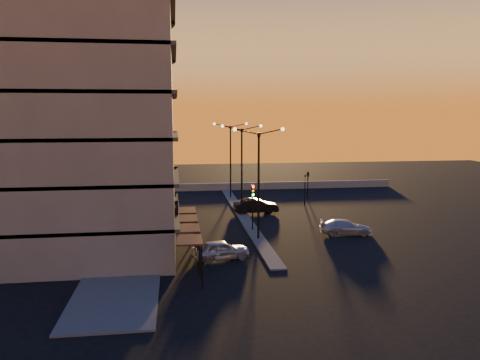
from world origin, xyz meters
name	(u,v)px	position (x,y,z in m)	size (l,w,h in m)	color
ground	(258,240)	(0.00, 0.00, 0.00)	(120.00, 120.00, 0.00)	black
sidewalk_west	(136,231)	(-10.50, 4.00, 0.06)	(5.00, 40.00, 0.12)	#535350
median	(242,214)	(0.00, 10.00, 0.06)	(1.20, 36.00, 0.12)	#535350
parapet	(240,186)	(2.00, 26.00, 0.50)	(44.00, 0.50, 1.00)	slate
building	(81,97)	(-14.00, 0.03, 11.91)	(14.35, 17.08, 25.00)	slate
streetlamp_near	(259,174)	(0.00, 0.00, 5.59)	(4.32, 0.32, 9.51)	black
streetlamp_mid	(242,162)	(0.00, 10.00, 5.59)	(4.32, 0.32, 9.51)	black
streetlamp_far	(230,154)	(0.00, 20.00, 5.59)	(4.32, 0.32, 9.51)	black
traffic_light_main	(253,200)	(0.00, 2.87, 2.89)	(0.28, 0.44, 4.25)	black
signal_east_a	(305,189)	(8.00, 14.00, 1.93)	(0.13, 0.16, 3.60)	black
signal_east_b	(308,174)	(9.50, 18.00, 3.10)	(0.42, 1.99, 3.60)	black
car_hatchback	(221,250)	(-3.66, -4.96, 0.71)	(1.69, 4.19, 1.43)	#B3B5BB
car_sedan	(256,206)	(1.59, 10.52, 0.79)	(1.67, 4.79, 1.58)	black
car_wagon	(346,227)	(7.99, 0.63, 0.66)	(1.84, 4.52, 1.31)	#BABDC2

